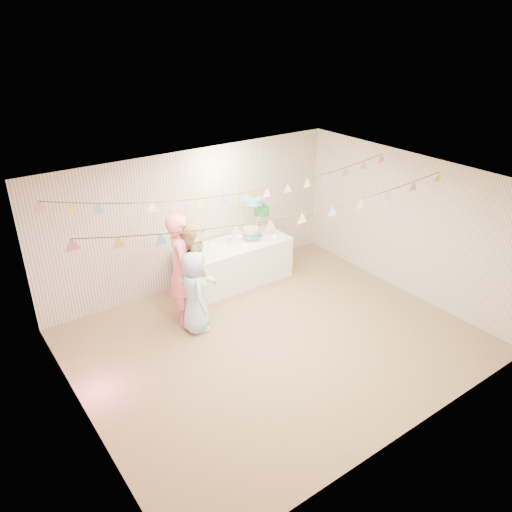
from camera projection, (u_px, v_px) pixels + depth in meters
floor at (275, 341)px, 8.02m from camera, size 6.00×6.00×0.00m
ceiling at (278, 186)px, 6.87m from camera, size 6.00×6.00×0.00m
back_wall at (194, 219)px, 9.27m from camera, size 6.00×6.00×0.00m
front_wall at (412, 353)px, 5.62m from camera, size 6.00×6.00×0.00m
left_wall at (75, 338)px, 5.87m from camera, size 5.00×5.00×0.00m
right_wall at (407, 225)px, 9.01m from camera, size 5.00×5.00×0.00m
table at (234, 263)px, 9.60m from camera, size 2.18×0.87×0.82m
cake_stand at (256, 219)px, 9.59m from camera, size 0.75×0.44×0.84m
cake_bottom at (252, 238)px, 9.61m from camera, size 0.31×0.31×0.15m
cake_middle at (261, 219)px, 9.78m from camera, size 0.27×0.27×0.22m
cake_top_tier at (255, 211)px, 9.44m from camera, size 0.25×0.25×0.19m
platter at (211, 255)px, 9.12m from camera, size 0.34×0.34×0.02m
posy at (230, 243)px, 9.42m from camera, size 0.14×0.14×0.16m
person_adult_a at (183, 269)px, 8.15m from camera, size 0.73×0.84×1.95m
person_adult_b at (197, 273)px, 8.19m from camera, size 1.10×1.12×1.82m
person_child at (195, 292)px, 8.04m from camera, size 0.62×0.78×1.41m
bunting_back at (234, 184)px, 7.79m from camera, size 5.60×1.10×0.40m
bunting_front at (287, 209)px, 6.85m from camera, size 5.60×0.90×0.36m
tealight_0 at (201, 257)px, 8.88m from camera, size 0.04×0.04×0.03m
tealight_1 at (213, 245)px, 9.36m from camera, size 0.04×0.04×0.03m
tealight_2 at (245, 246)px, 9.30m from camera, size 0.04×0.04×0.03m
tealight_3 at (243, 235)px, 9.76m from camera, size 0.04×0.04×0.03m
tealight_4 at (274, 236)px, 9.71m from camera, size 0.04×0.04×0.03m
tealight_5 at (267, 230)px, 9.99m from camera, size 0.04×0.04×0.03m
tealight_6 at (240, 236)px, 9.72m from camera, size 0.04×0.04×0.03m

